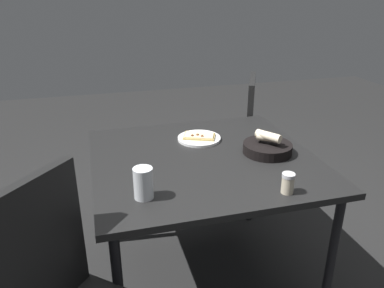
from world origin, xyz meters
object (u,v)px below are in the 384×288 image
at_px(dining_table, 203,168).
at_px(chair_far, 233,133).
at_px(pepper_shaker, 288,184).
at_px(pizza_plate, 199,138).
at_px(beer_glass, 143,185).
at_px(bread_basket, 268,147).

distance_m(dining_table, chair_far, 0.89).
height_order(pepper_shaker, chair_far, chair_far).
bearing_deg(dining_table, pepper_shaker, 28.58).
bearing_deg(pepper_shaker, chair_far, 169.01).
height_order(pizza_plate, beer_glass, beer_glass).
distance_m(bread_basket, pepper_shaker, 0.39).
relative_size(pizza_plate, chair_far, 0.25).
relative_size(bread_basket, pepper_shaker, 2.80).
distance_m(dining_table, beer_glass, 0.46).
height_order(pizza_plate, bread_basket, bread_basket).
xyz_separation_m(bread_basket, beer_glass, (0.26, -0.65, 0.02)).
bearing_deg(dining_table, beer_glass, -48.37).
bearing_deg(bread_basket, chair_far, 170.40).
height_order(beer_glass, chair_far, chair_far).
height_order(dining_table, beer_glass, beer_glass).
xyz_separation_m(beer_glass, pepper_shaker, (0.11, 0.56, -0.02)).
distance_m(pepper_shaker, chair_far, 1.21).
bearing_deg(pizza_plate, bread_basket, 47.32).
distance_m(pizza_plate, pepper_shaker, 0.66).
xyz_separation_m(pizza_plate, chair_far, (-0.54, 0.41, -0.22)).
bearing_deg(beer_glass, chair_far, 143.26).
distance_m(dining_table, pizza_plate, 0.23).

